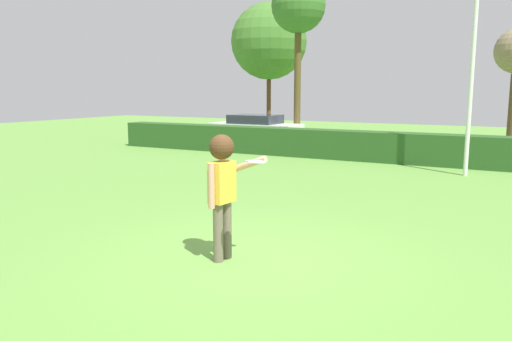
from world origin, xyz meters
name	(u,v)px	position (x,y,z in m)	size (l,w,h in m)	color
ground_plane	(251,261)	(0.00, 0.00, 0.00)	(60.00, 60.00, 0.00)	#659C40
person	(222,180)	(-0.37, -0.16, 1.16)	(0.79, 0.56, 1.80)	#6B5F4F
frisbee	(256,162)	(0.36, -0.54, 1.51)	(0.26, 0.26, 0.04)	white
lamppost	(473,61)	(1.86, 9.13, 3.18)	(0.24, 0.24, 5.73)	silver
hedge_row	(411,148)	(0.00, 10.79, 0.50)	(23.50, 0.90, 1.00)	#285120
parked_car_white	(255,127)	(-7.79, 14.49, 0.69)	(4.23, 1.85, 1.25)	white
oak_tree	(298,8)	(-6.09, 15.40, 5.98)	(2.43, 2.43, 7.31)	brown
maple_tree	(269,41)	(-9.40, 19.02, 4.97)	(4.12, 4.12, 7.04)	brown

